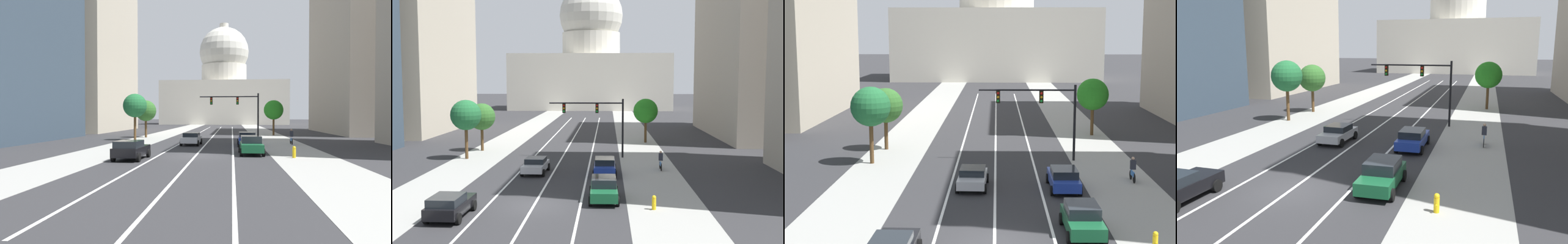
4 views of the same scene
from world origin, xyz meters
TOP-DOWN VIEW (x-y plane):
  - ground_plane at (0.00, 40.00)m, footprint 400.00×400.00m
  - sidewalk_left at (-8.45, 35.00)m, footprint 4.99×130.00m
  - sidewalk_right at (8.45, 35.00)m, footprint 4.99×130.00m
  - lane_stripe_left at (-2.98, 25.00)m, footprint 0.16×90.00m
  - lane_stripe_center at (0.00, 25.00)m, footprint 0.16×90.00m
  - lane_stripe_right at (2.98, 25.00)m, footprint 0.16×90.00m
  - capitol_building at (0.00, 102.80)m, footprint 42.99×22.37m
  - car_green at (4.46, 1.65)m, footprint 2.02×4.37m
  - car_blue at (4.46, 10.22)m, footprint 1.99×4.71m
  - car_silver at (-1.49, 10.51)m, footprint 2.10×4.20m
  - traffic_signal_mast at (3.77, 19.01)m, footprint 7.68×0.39m
  - fire_hydrant at (7.59, -0.58)m, footprint 0.26×0.35m
  - cyclist at (9.44, 12.44)m, footprint 0.36×1.70m
  - street_tree_far_right at (9.55, 30.88)m, footprint 3.13×3.13m
  - street_tree_mid_left at (-9.64, 17.55)m, footprint 3.09×3.09m
  - street_tree_near_left at (-9.54, 23.15)m, footprint 3.03×3.03m

SIDE VIEW (x-z plane):
  - ground_plane at x=0.00m, z-range 0.00..0.00m
  - sidewalk_left at x=-8.45m, z-range 0.00..0.01m
  - sidewalk_right at x=8.45m, z-range 0.00..0.01m
  - lane_stripe_left at x=-2.98m, z-range 0.01..0.02m
  - lane_stripe_center at x=0.00m, z-range 0.01..0.02m
  - lane_stripe_right at x=2.98m, z-range 0.01..0.02m
  - fire_hydrant at x=7.59m, z-range 0.01..0.92m
  - car_silver at x=-1.49m, z-range 0.04..1.39m
  - car_blue at x=4.46m, z-range 0.03..1.49m
  - car_green at x=4.46m, z-range 0.03..1.57m
  - cyclist at x=9.44m, z-range -0.01..1.71m
  - street_tree_near_left at x=-9.54m, z-range 1.16..6.55m
  - street_tree_far_right at x=9.55m, z-range 1.23..6.89m
  - traffic_signal_mast at x=3.77m, z-range 1.38..7.46m
  - street_tree_mid_left at x=-9.64m, z-range 1.44..7.48m
  - capitol_building at x=0.00m, z-range -5.05..30.87m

